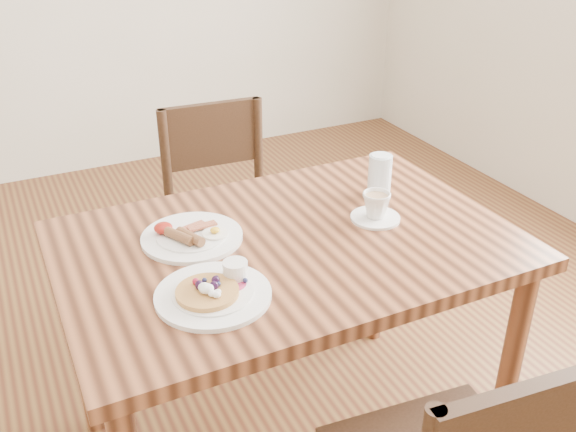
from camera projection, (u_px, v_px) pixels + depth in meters
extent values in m
cube|color=brown|center=(288.00, 246.00, 1.72)|extent=(1.20, 0.80, 0.04)
cylinder|color=brown|center=(509.00, 371.00, 1.83)|extent=(0.06, 0.06, 0.71)
cylinder|color=brown|center=(379.00, 258.00, 2.37)|extent=(0.06, 0.06, 0.71)
cylinder|color=brown|center=(80.00, 340.00, 1.96)|extent=(0.06, 0.06, 0.71)
cube|color=#362113|center=(231.00, 231.00, 2.37)|extent=(0.44, 0.44, 0.04)
cylinder|color=#362113|center=(201.00, 321.00, 2.27)|extent=(0.04, 0.04, 0.43)
cylinder|color=#362113|center=(295.00, 298.00, 2.39)|extent=(0.04, 0.04, 0.43)
cylinder|color=#362113|center=(176.00, 270.00, 2.56)|extent=(0.04, 0.04, 0.43)
cylinder|color=#362113|center=(261.00, 252.00, 2.68)|extent=(0.04, 0.04, 0.43)
cylinder|color=#362113|center=(258.00, 152.00, 2.47)|extent=(0.04, 0.04, 0.43)
cylinder|color=#362113|center=(166.00, 167.00, 2.35)|extent=(0.04, 0.04, 0.43)
cube|color=#362113|center=(211.00, 135.00, 2.37)|extent=(0.38, 0.05, 0.24)
cylinder|color=white|center=(213.00, 295.00, 1.47)|extent=(0.27, 0.27, 0.01)
cylinder|color=white|center=(213.00, 292.00, 1.47)|extent=(0.19, 0.19, 0.01)
cylinder|color=#B22D59|center=(232.00, 284.00, 1.49)|extent=(0.07, 0.07, 0.00)
cylinder|color=#C68C47|center=(207.00, 292.00, 1.45)|extent=(0.14, 0.14, 0.01)
ellipsoid|color=white|center=(205.00, 287.00, 1.44)|extent=(0.03, 0.03, 0.02)
ellipsoid|color=white|center=(216.00, 293.00, 1.43)|extent=(0.02, 0.02, 0.01)
cylinder|color=white|center=(235.00, 269.00, 1.51)|extent=(0.06, 0.06, 0.04)
cylinder|color=#591E07|center=(235.00, 264.00, 1.50)|extent=(0.05, 0.05, 0.00)
sphere|color=black|center=(217.00, 280.00, 1.47)|extent=(0.02, 0.02, 0.02)
sphere|color=#1E234C|center=(214.00, 277.00, 1.49)|extent=(0.01, 0.01, 0.01)
sphere|color=#1E234C|center=(204.00, 276.00, 1.49)|extent=(0.01, 0.01, 0.01)
sphere|color=#B21938|center=(201.00, 281.00, 1.47)|extent=(0.02, 0.02, 0.02)
sphere|color=black|center=(197.00, 285.00, 1.45)|extent=(0.02, 0.02, 0.02)
sphere|color=#1E234C|center=(202.00, 292.00, 1.43)|extent=(0.01, 0.01, 0.01)
sphere|color=black|center=(212.00, 286.00, 1.45)|extent=(0.02, 0.02, 0.02)
sphere|color=#1E234C|center=(220.00, 286.00, 1.46)|extent=(0.01, 0.01, 0.01)
sphere|color=#1E234C|center=(248.00, 292.00, 1.45)|extent=(0.01, 0.01, 0.01)
sphere|color=#B21938|center=(247.00, 282.00, 1.49)|extent=(0.01, 0.01, 0.01)
cylinder|color=white|center=(192.00, 237.00, 1.71)|extent=(0.27, 0.27, 0.01)
cylinder|color=white|center=(192.00, 235.00, 1.70)|extent=(0.19, 0.19, 0.01)
cylinder|color=brown|center=(179.00, 236.00, 1.67)|extent=(0.06, 0.10, 0.03)
cylinder|color=brown|center=(190.00, 237.00, 1.66)|extent=(0.06, 0.10, 0.03)
cube|color=maroon|center=(192.00, 227.00, 1.73)|extent=(0.08, 0.04, 0.01)
cube|color=maroon|center=(202.00, 226.00, 1.72)|extent=(0.08, 0.03, 0.01)
cylinder|color=white|center=(215.00, 233.00, 1.70)|extent=(0.07, 0.07, 0.00)
ellipsoid|color=yellow|center=(215.00, 230.00, 1.69)|extent=(0.03, 0.03, 0.01)
ellipsoid|color=#A5190F|center=(163.00, 228.00, 1.70)|extent=(0.05, 0.05, 0.03)
cylinder|color=white|center=(375.00, 218.00, 1.81)|extent=(0.14, 0.14, 0.01)
imported|color=white|center=(376.00, 205.00, 1.79)|extent=(0.11, 0.11, 0.07)
cylinder|color=tan|center=(377.00, 197.00, 1.78)|extent=(0.07, 0.07, 0.00)
cylinder|color=silver|center=(380.00, 176.00, 1.92)|extent=(0.07, 0.07, 0.13)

